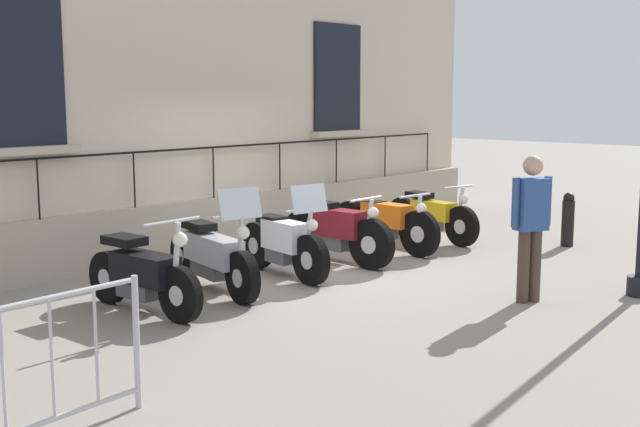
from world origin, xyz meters
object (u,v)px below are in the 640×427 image
(motorcycle_black, at_px, (143,275))
(motorcycle_maroon, at_px, (337,232))
(crowd_barrier, at_px, (28,369))
(bollard, at_px, (568,219))
(motorcycle_silver, at_px, (213,256))
(pedestrian_standing, at_px, (531,220))
(motorcycle_orange, at_px, (385,222))
(motorcycle_yellow, at_px, (432,216))
(motorcycle_white, at_px, (284,244))

(motorcycle_black, height_order, motorcycle_maroon, motorcycle_black)
(crowd_barrier, height_order, bollard, crowd_barrier)
(motorcycle_silver, height_order, motorcycle_maroon, motorcycle_silver)
(bollard, height_order, pedestrian_standing, pedestrian_standing)
(motorcycle_orange, bearing_deg, bollard, 48.94)
(motorcycle_orange, xyz_separation_m, pedestrian_standing, (3.12, -1.33, 0.53))
(motorcycle_maroon, relative_size, bollard, 2.28)
(motorcycle_yellow, height_order, bollard, motorcycle_yellow)
(motorcycle_maroon, relative_size, motorcycle_yellow, 0.99)
(motorcycle_maroon, xyz_separation_m, crowd_barrier, (2.37, -5.97, 0.11))
(motorcycle_orange, relative_size, pedestrian_standing, 1.25)
(motorcycle_yellow, bearing_deg, bollard, 28.95)
(pedestrian_standing, bearing_deg, motorcycle_yellow, 140.37)
(motorcycle_black, bearing_deg, bollard, 75.43)
(motorcycle_orange, distance_m, pedestrian_standing, 3.44)
(motorcycle_silver, xyz_separation_m, motorcycle_maroon, (0.09, 2.25, 0.01))
(motorcycle_yellow, relative_size, crowd_barrier, 1.08)
(motorcycle_silver, relative_size, motorcycle_maroon, 1.08)
(motorcycle_maroon, distance_m, bollard, 3.93)
(motorcycle_black, distance_m, motorcycle_maroon, 3.42)
(motorcycle_maroon, distance_m, motorcycle_orange, 1.20)
(motorcycle_white, height_order, crowd_barrier, motorcycle_white)
(bollard, bearing_deg, pedestrian_standing, -71.88)
(motorcycle_black, distance_m, motorcycle_silver, 1.19)
(motorcycle_orange, distance_m, bollard, 2.98)
(motorcycle_orange, bearing_deg, motorcycle_white, -87.87)
(motorcycle_silver, bearing_deg, motorcycle_maroon, 87.70)
(motorcycle_black, relative_size, motorcycle_silver, 0.88)
(motorcycle_silver, relative_size, bollard, 2.47)
(motorcycle_white, distance_m, motorcycle_yellow, 3.51)
(motorcycle_black, xyz_separation_m, motorcycle_white, (-0.08, 2.31, 0.01))
(motorcycle_white, xyz_separation_m, pedestrian_standing, (3.04, 0.98, 0.53))
(motorcycle_yellow, bearing_deg, pedestrian_standing, -39.63)
(crowd_barrier, relative_size, pedestrian_standing, 1.08)
(motorcycle_black, bearing_deg, motorcycle_orange, 92.11)
(crowd_barrier, xyz_separation_m, bollard, (-0.48, 9.42, -0.13))
(motorcycle_white, bearing_deg, motorcycle_maroon, 91.31)
(motorcycle_black, relative_size, crowd_barrier, 1.01)
(crowd_barrier, distance_m, bollard, 9.43)
(motorcycle_silver, height_order, motorcycle_orange, motorcycle_silver)
(bollard, bearing_deg, motorcycle_silver, -109.22)
(motorcycle_black, xyz_separation_m, motorcycle_silver, (-0.20, 1.17, 0.01))
(motorcycle_silver, distance_m, motorcycle_maroon, 2.25)
(motorcycle_maroon, bearing_deg, crowd_barrier, -68.36)
(motorcycle_white, distance_m, bollard, 4.92)
(motorcycle_orange, xyz_separation_m, motorcycle_yellow, (0.07, 1.20, -0.03))
(motorcycle_black, bearing_deg, motorcycle_maroon, 91.83)
(motorcycle_silver, bearing_deg, bollard, 70.78)
(motorcycle_yellow, bearing_deg, motorcycle_maroon, -90.13)
(motorcycle_orange, height_order, crowd_barrier, crowd_barrier)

